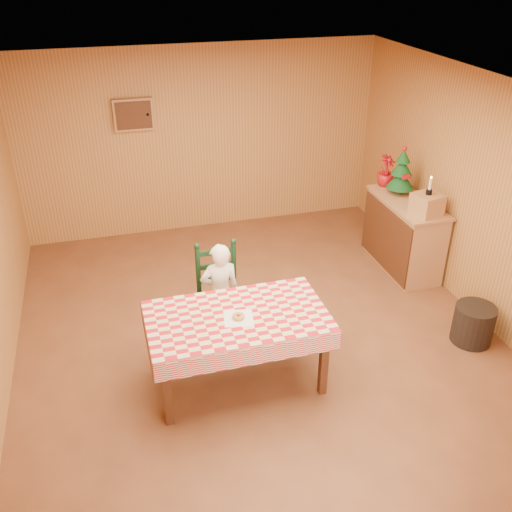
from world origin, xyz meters
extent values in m
plane|color=brown|center=(0.00, 0.00, 0.00)|extent=(6.00, 6.00, 0.00)
cube|color=#BB8043|center=(0.00, 3.00, 1.30)|extent=(5.00, 0.10, 2.60)
cube|color=#BB8043|center=(2.50, 0.00, 1.30)|extent=(0.10, 6.00, 2.60)
cube|color=#B48242|center=(0.00, 0.00, 2.60)|extent=(5.00, 6.00, 0.10)
cube|color=tan|center=(-0.90, 2.94, 1.75)|extent=(0.52, 0.08, 0.42)
cube|color=#4E2814|center=(-0.90, 2.90, 1.75)|extent=(0.46, 0.02, 0.36)
sphere|color=black|center=(-0.72, 2.88, 1.75)|extent=(0.04, 0.04, 0.04)
cube|color=#4E2814|center=(-0.38, -0.51, 0.72)|extent=(1.60, 0.90, 0.06)
cube|color=#4E2814|center=(-1.10, -0.88, 0.34)|extent=(0.07, 0.07, 0.69)
cube|color=#4E2814|center=(0.34, -0.88, 0.34)|extent=(0.07, 0.07, 0.69)
cube|color=#4E2814|center=(-1.10, -0.14, 0.34)|extent=(0.07, 0.07, 0.69)
cube|color=#4E2814|center=(0.34, -0.14, 0.34)|extent=(0.07, 0.07, 0.69)
cube|color=red|center=(-0.38, -0.51, 0.76)|extent=(1.64, 0.94, 0.02)
cube|color=red|center=(-0.38, -0.98, 0.66)|extent=(1.64, 0.02, 0.18)
cube|color=red|center=(-0.38, -0.04, 0.66)|extent=(1.64, 0.02, 0.18)
cube|color=#2D5426|center=(-1.20, -0.51, 0.66)|extent=(0.02, 0.94, 0.18)
cube|color=#2D5426|center=(0.44, -0.51, 0.66)|extent=(0.02, 0.94, 0.18)
cube|color=black|center=(-0.38, 0.22, 0.43)|extent=(0.44, 0.40, 0.04)
cylinder|color=black|center=(-0.57, 0.05, 0.21)|extent=(0.04, 0.04, 0.41)
cylinder|color=black|center=(-0.19, 0.05, 0.21)|extent=(0.04, 0.04, 0.41)
cylinder|color=black|center=(-0.57, 0.39, 0.21)|extent=(0.04, 0.04, 0.41)
cylinder|color=black|center=(-0.19, 0.39, 0.21)|extent=(0.04, 0.04, 0.41)
cylinder|color=black|center=(-0.57, 0.39, 0.75)|extent=(0.05, 0.05, 0.60)
sphere|color=black|center=(-0.57, 0.39, 1.05)|extent=(0.06, 0.06, 0.06)
cylinder|color=black|center=(-0.19, 0.39, 0.75)|extent=(0.05, 0.05, 0.60)
sphere|color=black|center=(-0.19, 0.39, 1.05)|extent=(0.06, 0.06, 0.06)
cube|color=black|center=(-0.38, 0.39, 0.63)|extent=(0.38, 0.03, 0.05)
cube|color=black|center=(-0.38, 0.39, 0.79)|extent=(0.38, 0.03, 0.05)
cube|color=black|center=(-0.38, 0.39, 0.95)|extent=(0.38, 0.03, 0.05)
imported|color=white|center=(-0.38, 0.22, 0.56)|extent=(0.41, 0.27, 1.12)
cube|color=white|center=(-0.38, -0.56, 0.77)|extent=(0.30, 0.30, 0.00)
torus|color=#C68C47|center=(-0.38, -0.56, 0.79)|extent=(0.13, 0.13, 0.04)
cube|color=tan|center=(2.21, 1.07, 0.45)|extent=(0.50, 1.20, 0.90)
cube|color=tan|center=(2.21, 1.07, 0.92)|extent=(0.54, 1.24, 0.03)
cube|color=#4E2814|center=(1.95, 1.07, 0.45)|extent=(0.02, 1.20, 0.80)
cube|color=tan|center=(2.21, 0.67, 1.06)|extent=(0.36, 0.36, 0.25)
cylinder|color=#4E2814|center=(2.21, 1.32, 0.97)|extent=(0.04, 0.04, 0.08)
cone|color=#0D3C19|center=(2.21, 1.32, 1.13)|extent=(0.34, 0.34, 0.24)
cone|color=#0D3C19|center=(2.21, 1.32, 1.29)|extent=(0.26, 0.26, 0.20)
cone|color=#0D3C19|center=(2.21, 1.32, 1.43)|extent=(0.18, 0.18, 0.16)
sphere|color=#B01017|center=(2.21, 1.32, 1.52)|extent=(0.06, 0.06, 0.06)
cube|color=#B01017|center=(2.19, 1.17, 1.21)|extent=(0.10, 0.02, 0.06)
sphere|color=#B01017|center=(2.29, 1.26, 1.16)|extent=(0.04, 0.04, 0.04)
sphere|color=#B01017|center=(2.14, 1.37, 1.23)|extent=(0.04, 0.04, 0.04)
sphere|color=#B01017|center=(2.25, 1.41, 1.33)|extent=(0.04, 0.04, 0.04)
imported|color=#B01017|center=(2.16, 1.62, 1.13)|extent=(0.30, 0.30, 0.40)
cylinder|color=black|center=(2.21, 0.67, 1.21)|extent=(0.07, 0.07, 0.06)
cylinder|color=white|center=(2.21, 0.67, 1.31)|extent=(0.03, 0.03, 0.14)
sphere|color=orange|center=(2.21, 0.67, 1.39)|extent=(0.02, 0.02, 0.02)
cylinder|color=black|center=(2.16, -0.56, 0.21)|extent=(0.45, 0.45, 0.42)
camera|label=1|loc=(-1.37, -4.66, 3.74)|focal=40.00mm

